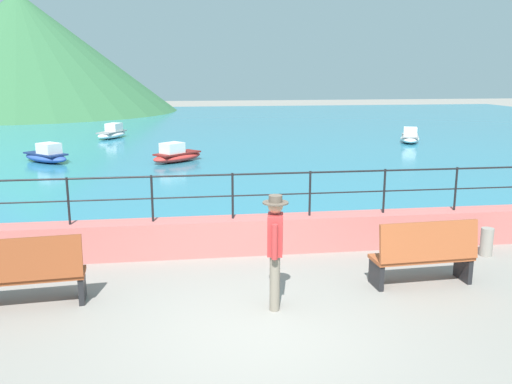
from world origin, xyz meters
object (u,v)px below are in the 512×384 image
person_walking (275,246)px  bench_main (25,273)px  bollard (487,242)px  boat_1 (46,155)px  boat_4 (112,133)px  boat_0 (410,137)px  boat_2 (176,155)px  bench_far (424,253)px

person_walking → bench_main: bearing=171.9°
bollard → boat_1: boat_1 is taller
boat_1 → boat_4: 7.81m
boat_0 → boat_4: bearing=165.1°
boat_1 → person_walking: bearing=-65.4°
boat_1 → boat_4: same height
person_walking → bollard: bearing=21.5°
boat_2 → bench_far: bearing=-72.6°
bench_main → bollard: 8.29m
person_walking → boat_0: person_walking is taller
boat_0 → boat_1: bearing=-167.3°
boat_0 → boat_2: size_ratio=1.07×
boat_0 → boat_2: (-11.44, -4.29, 0.00)m
bench_main → boat_0: bearing=51.7°
bench_far → boat_1: (-9.07, 13.64, -0.23)m
bench_far → person_walking: person_walking is taller
bench_far → boat_0: bearing=67.0°
bollard → boat_4: (-9.33, 20.03, 0.05)m
person_walking → bench_far: bearing=11.1°
bench_far → bollard: bearing=33.7°
boat_2 → person_walking: bearing=-83.8°
boat_4 → boat_1: bearing=-102.0°
boat_2 → boat_4: same height
bench_far → boat_2: bearing=107.4°
bench_far → bollard: size_ratio=3.13×
bench_main → person_walking: (3.71, -0.53, 0.42)m
bench_main → boat_4: 21.30m
boat_0 → bench_far: bearing=-113.0°
bollard → boat_0: boat_0 is taller
boat_1 → boat_4: size_ratio=0.93×
bench_far → boat_1: 16.38m
boat_0 → boat_4: same height
person_walking → boat_4: bearing=102.5°
boat_2 → boat_1: bearing=173.3°
boat_0 → person_walking: bearing=-119.1°
bollard → boat_0: size_ratio=0.22×
bench_main → boat_1: size_ratio=0.76×
bollard → boat_0: 17.00m
bench_far → bench_main: bearing=179.8°
bench_main → bollard: bench_main is taller
boat_4 → person_walking: bearing=-77.5°
bench_main → boat_2: (2.22, 13.04, -0.23)m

